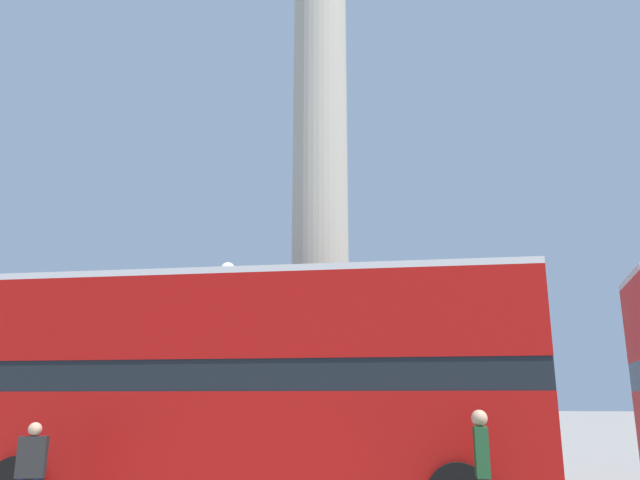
{
  "coord_description": "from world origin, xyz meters",
  "views": [
    {
      "loc": [
        4.28,
        -17.69,
        1.95
      ],
      "look_at": [
        0.0,
        0.0,
        6.61
      ],
      "focal_mm": 35.0,
      "sensor_mm": 36.0,
      "label": 1
    }
  ],
  "objects_px": {
    "equestrian_statue": "(101,405)",
    "pedestrian_by_plinth": "(482,465)",
    "street_lamp": "(224,369)",
    "monument_column": "(320,257)",
    "pedestrian_near_lamp": "(30,471)",
    "bus_b": "(249,377)"
  },
  "relations": [
    {
      "from": "equestrian_statue",
      "to": "pedestrian_by_plinth",
      "type": "relative_size",
      "value": 3.45
    },
    {
      "from": "equestrian_statue",
      "to": "street_lamp",
      "type": "relative_size",
      "value": 1.2
    },
    {
      "from": "monument_column",
      "to": "pedestrian_near_lamp",
      "type": "distance_m",
      "value": 10.54
    },
    {
      "from": "bus_b",
      "to": "pedestrian_near_lamp",
      "type": "height_order",
      "value": "bus_b"
    },
    {
      "from": "equestrian_statue",
      "to": "pedestrian_near_lamp",
      "type": "xyz_separation_m",
      "value": [
        7.7,
        -13.92,
        -0.86
      ]
    },
    {
      "from": "street_lamp",
      "to": "pedestrian_near_lamp",
      "type": "xyz_separation_m",
      "value": [
        -1.05,
        -5.09,
        -1.76
      ]
    },
    {
      "from": "monument_column",
      "to": "street_lamp",
      "type": "height_order",
      "value": "monument_column"
    },
    {
      "from": "pedestrian_by_plinth",
      "to": "street_lamp",
      "type": "bearing_deg",
      "value": -130.29
    },
    {
      "from": "equestrian_statue",
      "to": "bus_b",
      "type": "bearing_deg",
      "value": -71.34
    },
    {
      "from": "equestrian_statue",
      "to": "pedestrian_by_plinth",
      "type": "xyz_separation_m",
      "value": [
        14.49,
        -13.05,
        -0.7
      ]
    },
    {
      "from": "monument_column",
      "to": "bus_b",
      "type": "xyz_separation_m",
      "value": [
        0.1,
        -6.17,
        -3.73
      ]
    },
    {
      "from": "street_lamp",
      "to": "pedestrian_near_lamp",
      "type": "distance_m",
      "value": 5.49
    },
    {
      "from": "monument_column",
      "to": "pedestrian_near_lamp",
      "type": "bearing_deg",
      "value": -105.67
    },
    {
      "from": "bus_b",
      "to": "monument_column",
      "type": "bearing_deg",
      "value": 86.09
    },
    {
      "from": "bus_b",
      "to": "street_lamp",
      "type": "relative_size",
      "value": 2.09
    },
    {
      "from": "monument_column",
      "to": "street_lamp",
      "type": "xyz_separation_m",
      "value": [
        -1.42,
        -3.72,
        -3.45
      ]
    },
    {
      "from": "pedestrian_by_plinth",
      "to": "monument_column",
      "type": "bearing_deg",
      "value": -155.42
    },
    {
      "from": "monument_column",
      "to": "pedestrian_by_plinth",
      "type": "distance_m",
      "value": 10.37
    },
    {
      "from": "bus_b",
      "to": "pedestrian_by_plinth",
      "type": "height_order",
      "value": "bus_b"
    },
    {
      "from": "monument_column",
      "to": "street_lamp",
      "type": "distance_m",
      "value": 5.27
    },
    {
      "from": "equestrian_statue",
      "to": "pedestrian_by_plinth",
      "type": "height_order",
      "value": "equestrian_statue"
    },
    {
      "from": "street_lamp",
      "to": "equestrian_statue",
      "type": "bearing_deg",
      "value": 134.75
    }
  ]
}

